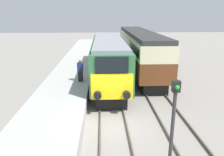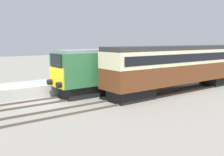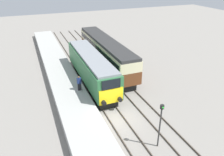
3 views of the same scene
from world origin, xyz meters
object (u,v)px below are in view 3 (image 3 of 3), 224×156
passenger_carriage (106,51)px  signal_post (160,123)px  person_on_platform (79,83)px  locomotive (92,68)px

passenger_carriage → signal_post: (-1.70, -16.55, -0.14)m
signal_post → passenger_carriage: bearing=84.1°
passenger_carriage → person_on_platform: (-5.61, -6.84, -0.71)m
person_on_platform → signal_post: (3.91, -9.71, 0.57)m
passenger_carriage → person_on_platform: size_ratio=9.86×
locomotive → signal_post: size_ratio=3.38×
person_on_platform → signal_post: 10.48m
passenger_carriage → person_on_platform: 8.87m
locomotive → person_on_platform: bearing=-130.1°
passenger_carriage → locomotive: bearing=-128.9°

